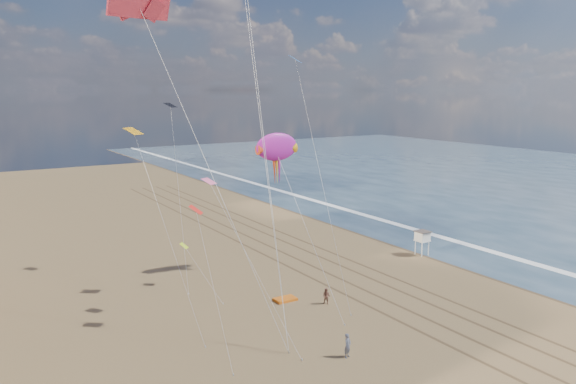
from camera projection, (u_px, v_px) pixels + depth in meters
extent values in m
plane|color=brown|center=(539.00, 380.00, 38.41)|extent=(260.00, 260.00, 0.00)
plane|color=#42301E|center=(371.00, 227.00, 81.68)|extent=(260.00, 260.00, 0.00)
plane|color=white|center=(392.00, 223.00, 83.88)|extent=(260.00, 260.00, 0.00)
cube|color=brown|center=(290.00, 268.00, 62.78)|extent=(0.28, 120.00, 0.01)
cube|color=brown|center=(308.00, 264.00, 64.03)|extent=(0.28, 120.00, 0.01)
cube|color=brown|center=(328.00, 260.00, 65.50)|extent=(0.28, 120.00, 0.01)
cube|color=brown|center=(343.00, 257.00, 66.65)|extent=(0.28, 120.00, 0.01)
cylinder|color=white|center=(422.00, 250.00, 66.71)|extent=(0.11, 0.11, 1.64)
cylinder|color=white|center=(429.00, 249.00, 67.28)|extent=(0.11, 0.11, 1.64)
cylinder|color=white|center=(415.00, 248.00, 67.62)|extent=(0.11, 0.11, 1.64)
cylinder|color=white|center=(422.00, 247.00, 68.20)|extent=(0.11, 0.11, 1.64)
cube|color=white|center=(422.00, 241.00, 67.28)|extent=(1.46, 1.46, 0.11)
cube|color=white|center=(422.00, 236.00, 67.18)|extent=(1.37, 1.37, 1.01)
cube|color=#473D38|center=(423.00, 231.00, 67.08)|extent=(1.64, 1.64, 0.09)
cube|color=orange|center=(285.00, 299.00, 52.97)|extent=(2.09, 1.36, 0.23)
ellipsoid|color=#B41BA7|center=(277.00, 147.00, 59.37)|extent=(4.73, 0.89, 2.81)
cone|color=red|center=(263.00, 150.00, 58.52)|extent=(1.27, 1.06, 1.06)
cone|color=gold|center=(290.00, 148.00, 60.29)|extent=(1.27, 1.06, 1.06)
cylinder|color=silver|center=(307.00, 231.00, 53.42)|extent=(0.03, 0.03, 20.31)
imported|color=slate|center=(348.00, 345.00, 41.56)|extent=(0.79, 0.67, 1.85)
imported|color=brown|center=(326.00, 296.00, 51.90)|extent=(0.92, 0.95, 1.54)
cube|color=red|center=(139.00, 6.00, 41.10)|extent=(4.91, 1.63, 1.68)
plane|color=#C7E818|center=(184.00, 246.00, 56.42)|extent=(1.16, 1.15, 0.50)
plane|color=#ED5C8F|center=(209.00, 181.00, 48.03)|extent=(1.55, 1.51, 0.44)
plane|color=orange|center=(133.00, 131.00, 47.76)|extent=(1.97, 1.93, 0.56)
plane|color=blue|center=(295.00, 59.00, 50.60)|extent=(1.85, 1.87, 0.71)
plane|color=black|center=(170.00, 105.00, 58.54)|extent=(1.68, 1.64, 0.47)
plane|color=red|center=(196.00, 210.00, 45.35)|extent=(1.50, 1.55, 0.68)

